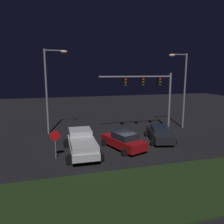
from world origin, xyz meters
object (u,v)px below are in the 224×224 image
pickup_truck (82,142)px  street_lamp_right (182,83)px  car_sedan (160,134)px  traffic_signal_gantry (150,88)px  stop_sign (55,139)px  street_lamp_left (50,82)px  car_sedan_far (124,141)px

pickup_truck → street_lamp_right: size_ratio=0.63×
car_sedan → traffic_signal_gantry: bearing=4.9°
traffic_signal_gantry → street_lamp_right: size_ratio=0.96×
stop_sign → traffic_signal_gantry: bearing=28.4°
street_lamp_left → street_lamp_right: size_ratio=1.03×
stop_sign → street_lamp_right: bearing=22.2°
car_sedan → car_sedan_far: bearing=119.9°
car_sedan → car_sedan_far: same height
street_lamp_left → stop_sign: 8.48m
traffic_signal_gantry → stop_sign: (-10.44, -5.65, -3.34)m
street_lamp_left → street_lamp_right: bearing=-6.2°
pickup_truck → stop_sign: bearing=106.9°
street_lamp_left → street_lamp_right: street_lamp_left is taller
street_lamp_left → stop_sign: size_ratio=4.00×
street_lamp_left → stop_sign: bearing=-88.8°
traffic_signal_gantry → stop_sign: size_ratio=3.73×
car_sedan → street_lamp_right: 7.69m
car_sedan_far → street_lamp_left: 10.17m
car_sedan → car_sedan_far: (-4.10, -1.18, 0.00)m
car_sedan → street_lamp_right: bearing=-35.6°
car_sedan_far → traffic_signal_gantry: 7.95m
pickup_truck → street_lamp_left: size_ratio=0.61×
street_lamp_left → stop_sign: street_lamp_left is taller
car_sedan_far → street_lamp_right: street_lamp_right is taller
traffic_signal_gantry → street_lamp_left: 10.77m
stop_sign → pickup_truck: bearing=15.9°
traffic_signal_gantry → stop_sign: bearing=-151.6°
car_sedan → pickup_truck: bearing=113.6°
pickup_truck → car_sedan: 7.88m
street_lamp_left → pickup_truck: bearing=-72.0°
car_sedan_far → stop_sign: 5.86m
street_lamp_right → car_sedan: bearing=-139.5°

